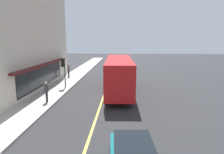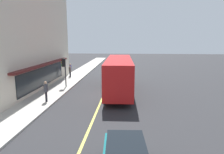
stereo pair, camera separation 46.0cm
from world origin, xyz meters
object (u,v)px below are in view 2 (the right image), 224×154
(traffic_light, at_px, (64,66))
(pedestrian_by_curb, at_px, (70,68))
(pedestrian_at_corner, at_px, (46,89))
(pedestrian_near_storefront, at_px, (70,70))
(bus, at_px, (119,73))

(traffic_light, bearing_deg, pedestrian_by_curb, 10.79)
(pedestrian_by_curb, relative_size, pedestrian_at_corner, 1.01)
(pedestrian_near_storefront, relative_size, pedestrian_at_corner, 0.91)
(traffic_light, bearing_deg, pedestrian_near_storefront, 10.25)
(pedestrian_near_storefront, bearing_deg, pedestrian_by_curb, 13.71)
(bus, distance_m, pedestrian_near_storefront, 10.29)
(bus, distance_m, pedestrian_at_corner, 7.44)
(bus, height_order, pedestrian_by_curb, bus)
(bus, distance_m, pedestrian_by_curb, 11.24)
(pedestrian_by_curb, xyz_separation_m, pedestrian_near_storefront, (-1.08, -0.26, -0.12))
(traffic_light, distance_m, pedestrian_at_corner, 5.62)
(pedestrian_by_curb, bearing_deg, pedestrian_near_storefront, -166.29)
(pedestrian_near_storefront, bearing_deg, traffic_light, -169.75)
(pedestrian_by_curb, distance_m, pedestrian_near_storefront, 1.12)
(bus, xyz_separation_m, pedestrian_near_storefront, (7.22, 7.28, -0.87))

